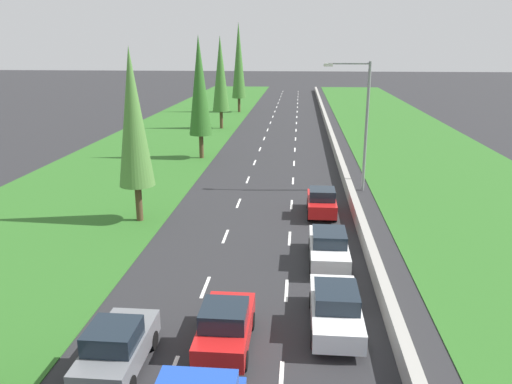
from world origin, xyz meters
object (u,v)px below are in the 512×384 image
poplar_tree_second (133,119)px  poplar_tree_fourth (220,74)px  white_sedan_right_lane (335,308)px  red_hatchback_right_lane (322,202)px  poplar_tree_third (200,86)px  poplar_tree_fifth (239,61)px  red_hatchback_centre_lane (225,326)px  street_light_mast (362,117)px  grey_hatchback_left_lane (117,347)px  white_sedan_right_lane_third (329,247)px

poplar_tree_second → poplar_tree_fourth: bearing=90.7°
white_sedan_right_lane → poplar_tree_fourth: 47.04m
red_hatchback_right_lane → poplar_tree_third: bearing=124.2°
red_hatchback_right_lane → poplar_tree_second: bearing=-169.5°
red_hatchback_right_lane → poplar_tree_fifth: bearing=102.6°
red_hatchback_centre_lane → poplar_tree_fourth: 47.87m
red_hatchback_right_lane → street_light_mast: bearing=63.9°
poplar_tree_fourth → grey_hatchback_left_lane: bearing=-85.2°
poplar_tree_third → poplar_tree_fifth: 33.39m
red_hatchback_right_lane → poplar_tree_fourth: size_ratio=0.35×
red_hatchback_right_lane → poplar_tree_fourth: 34.81m
red_hatchback_centre_lane → poplar_tree_fourth: poplar_tree_fourth is taller
poplar_tree_third → grey_hatchback_left_lane: bearing=-83.9°
red_hatchback_centre_lane → poplar_tree_fifth: 63.92m
red_hatchback_centre_lane → poplar_tree_fifth: (-7.06, 63.15, 6.94)m
white_sedan_right_lane_third → poplar_tree_third: 25.32m
poplar_tree_third → street_light_mast: (13.22, -9.53, -1.30)m
poplar_tree_fifth → red_hatchback_centre_lane: bearing=-83.6°
red_hatchback_centre_lane → white_sedan_right_lane_third: bearing=62.5°
white_sedan_right_lane → white_sedan_right_lane_third: (0.06, 5.83, 0.00)m
white_sedan_right_lane_third → poplar_tree_fourth: bearing=105.9°
poplar_tree_third → poplar_tree_fourth: (-0.78, 17.15, 0.13)m
white_sedan_right_lane_third → grey_hatchback_left_lane: bearing=-128.4°
poplar_tree_third → street_light_mast: bearing=-35.8°
red_hatchback_centre_lane → poplar_tree_third: 31.03m
red_hatchback_right_lane → street_light_mast: 7.78m
red_hatchback_centre_lane → street_light_mast: size_ratio=0.43×
red_hatchback_right_lane → poplar_tree_fifth: (-10.88, 48.67, 6.94)m
red_hatchback_centre_lane → poplar_tree_fourth: (-7.36, 46.94, 5.82)m
white_sedan_right_lane_third → red_hatchback_right_lane: bearing=90.5°
grey_hatchback_left_lane → poplar_tree_fifth: (-3.81, 64.68, 6.94)m
grey_hatchback_left_lane → poplar_tree_fifth: bearing=93.4°
red_hatchback_centre_lane → grey_hatchback_left_lane: bearing=-154.8°
grey_hatchback_left_lane → poplar_tree_second: poplar_tree_second is taller
white_sedan_right_lane → poplar_tree_third: 30.56m
red_hatchback_centre_lane → white_sedan_right_lane: bearing=23.0°
red_hatchback_right_lane → poplar_tree_third: 19.35m
white_sedan_right_lane → white_sedan_right_lane_third: bearing=89.4°
poplar_tree_fourth → white_sedan_right_lane: bearing=-76.2°
red_hatchback_centre_lane → grey_hatchback_left_lane: 3.59m
grey_hatchback_left_lane → poplar_tree_third: 32.00m
white_sedan_right_lane_third → poplar_tree_second: 13.05m
white_sedan_right_lane → street_light_mast: size_ratio=0.50×
red_hatchback_centre_lane → white_sedan_right_lane_third: size_ratio=0.87×
poplar_tree_second → poplar_tree_third: poplar_tree_third is taller
white_sedan_right_lane → street_light_mast: (2.83, 18.63, 4.42)m
red_hatchback_centre_lane → poplar_tree_third: size_ratio=0.36×
red_hatchback_centre_lane → red_hatchback_right_lane: size_ratio=1.00×
poplar_tree_fifth → white_sedan_right_lane: bearing=-80.0°
red_hatchback_right_lane → poplar_tree_second: 12.14m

